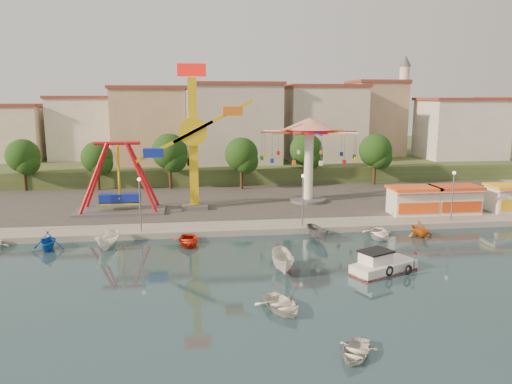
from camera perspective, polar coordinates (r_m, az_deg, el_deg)
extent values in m
plane|color=#142D37|center=(37.56, -2.40, -10.12)|extent=(200.00, 200.00, 0.00)
cube|color=#9E998E|center=(97.89, -5.64, 3.01)|extent=(200.00, 100.00, 0.60)
cube|color=#4C4944|center=(66.28, -4.72, -0.40)|extent=(90.00, 28.00, 0.01)
cube|color=#384C26|center=(102.70, -5.75, 4.04)|extent=(200.00, 60.00, 3.00)
cube|color=#59595E|center=(58.73, -15.21, -2.05)|extent=(10.00, 5.00, 0.30)
cube|color=#1222A0|center=(58.43, -15.28, -0.66)|extent=(4.50, 1.40, 1.00)
cylinder|color=red|center=(57.57, -15.58, 5.40)|extent=(5.00, 0.40, 0.40)
cube|color=#59595E|center=(58.91, -7.02, -1.61)|extent=(3.00, 3.00, 0.50)
cube|color=yellow|center=(57.81, -7.18, 5.43)|extent=(1.00, 1.00, 15.00)
cube|color=#F7140D|center=(57.65, -7.38, 13.67)|extent=(3.20, 0.50, 1.40)
cylinder|color=yellow|center=(56.89, -7.21, 6.86)|extent=(3.20, 0.50, 3.20)
cube|color=yellow|center=(56.68, -4.97, 8.05)|extent=(9.05, 0.35, 4.89)
cube|color=#D45F12|center=(56.78, -2.72, 9.23)|extent=(2.20, 1.20, 1.00)
cylinder|color=#59595E|center=(62.34, 5.95, -0.95)|extent=(4.40, 4.40, 0.40)
cylinder|color=white|center=(61.62, 6.03, 2.97)|extent=(1.10, 1.10, 9.00)
cylinder|color=red|center=(61.19, 6.11, 6.96)|extent=(6.00, 6.00, 0.50)
cone|color=red|center=(61.14, 6.12, 7.80)|extent=(6.40, 6.40, 1.40)
cube|color=white|center=(58.06, 17.48, -1.06)|extent=(5.00, 3.00, 2.80)
cube|color=#F45315|center=(57.77, 17.57, 0.45)|extent=(5.40, 3.40, 0.25)
cube|color=red|center=(56.33, 18.27, -0.21)|extent=(5.00, 0.77, 0.43)
cube|color=white|center=(60.31, 21.77, -0.90)|extent=(5.00, 3.00, 2.80)
cube|color=red|center=(60.04, 21.87, 0.55)|extent=(5.40, 3.40, 0.25)
cube|color=red|center=(58.64, 22.65, -0.08)|extent=(5.00, 0.77, 0.43)
cube|color=white|center=(63.93, 27.15, -0.70)|extent=(5.00, 3.00, 2.80)
cylinder|color=#59595E|center=(49.31, -13.10, -1.56)|extent=(0.14, 0.14, 5.00)
cylinder|color=#59595E|center=(50.28, 5.36, -1.09)|extent=(0.14, 0.14, 5.00)
cylinder|color=#59595E|center=(56.01, 21.54, -0.58)|extent=(0.14, 0.14, 5.00)
cylinder|color=#382314|center=(76.32, -24.91, 1.47)|extent=(0.44, 0.44, 3.60)
sphere|color=black|center=(75.93, -25.10, 3.77)|extent=(4.60, 4.60, 4.60)
cylinder|color=#382314|center=(73.22, -17.59, 1.54)|extent=(0.44, 0.44, 3.40)
sphere|color=black|center=(72.84, -17.72, 3.81)|extent=(4.35, 4.35, 4.35)
cylinder|color=#382314|center=(71.66, -9.77, 1.91)|extent=(0.44, 0.44, 3.92)
sphere|color=black|center=(71.23, -9.86, 4.59)|extent=(5.02, 5.02, 5.02)
cylinder|color=#382314|center=(70.54, -1.67, 1.81)|extent=(0.44, 0.44, 3.66)
sphere|color=black|center=(70.12, -1.68, 4.35)|extent=(4.68, 4.68, 4.68)
cylinder|color=#382314|center=(75.09, 5.72, 2.36)|extent=(0.44, 0.44, 3.80)
sphere|color=black|center=(74.69, 5.76, 4.84)|extent=(4.86, 4.86, 4.86)
cylinder|color=#382314|center=(76.29, 13.37, 2.24)|extent=(0.44, 0.44, 3.77)
sphere|color=black|center=(75.89, 13.48, 4.66)|extent=(4.83, 4.83, 4.83)
cube|color=silver|center=(88.48, -19.51, 6.20)|extent=(12.33, 9.01, 8.63)
cube|color=tan|center=(87.21, -10.95, 7.42)|extent=(11.95, 9.28, 11.23)
cube|color=beige|center=(84.41, -1.60, 6.81)|extent=(12.59, 10.50, 9.20)
cube|color=beige|center=(90.11, 6.79, 7.00)|extent=(10.75, 9.23, 9.24)
cube|color=tan|center=(92.48, 15.17, 7.41)|extent=(12.77, 10.96, 11.21)
cube|color=silver|center=(96.21, 22.10, 7.46)|extent=(8.23, 8.98, 12.36)
cube|color=beige|center=(106.71, 26.32, 6.42)|extent=(11.59, 10.93, 8.76)
cylinder|color=silver|center=(97.18, 16.41, 8.91)|extent=(1.80, 1.80, 16.00)
cylinder|color=#59595E|center=(97.19, 16.57, 11.85)|extent=(2.80, 2.80, 0.30)
cone|color=#59595E|center=(97.38, 16.70, 14.20)|extent=(2.20, 2.20, 2.00)
cube|color=white|center=(40.41, 14.38, -8.44)|extent=(5.79, 4.17, 0.98)
cube|color=red|center=(40.49, 14.36, -8.76)|extent=(5.79, 4.17, 0.17)
cube|color=white|center=(40.02, 13.50, -7.36)|extent=(2.66, 2.40, 0.98)
cube|color=black|center=(39.86, 13.53, -6.62)|extent=(2.94, 2.68, 0.13)
torus|color=black|center=(39.41, 14.97, -8.71)|extent=(0.84, 0.55, 0.82)
torus|color=black|center=(40.05, 16.98, -8.50)|extent=(0.84, 0.55, 0.82)
imported|color=white|center=(32.58, 2.95, -12.74)|extent=(3.73, 4.42, 0.78)
imported|color=silver|center=(27.86, 11.27, -17.42)|extent=(3.37, 3.66, 0.62)
imported|color=silver|center=(39.17, 3.12, -7.95)|extent=(1.87, 4.36, 1.65)
imported|color=blue|center=(48.22, -22.71, -5.16)|extent=(3.11, 3.50, 1.69)
imported|color=white|center=(47.15, -16.59, -5.28)|extent=(2.30, 3.96, 1.44)
imported|color=red|center=(46.61, -7.78, -5.52)|extent=(2.77, 3.86, 0.80)
imported|color=#56565B|center=(48.00, 7.06, -4.67)|extent=(2.12, 3.75, 1.36)
imported|color=white|center=(49.92, 13.86, -4.61)|extent=(3.75, 4.62, 0.84)
imported|color=#C96111|center=(51.47, 18.20, -3.99)|extent=(2.90, 3.23, 1.51)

